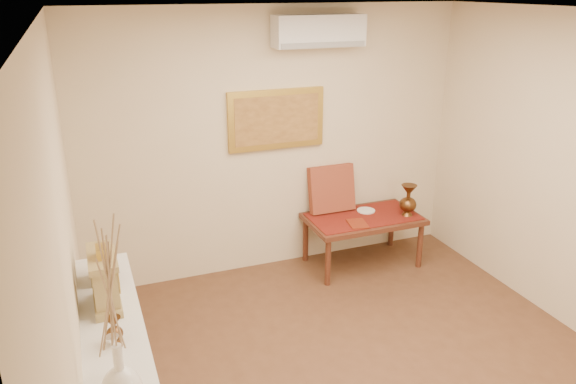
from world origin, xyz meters
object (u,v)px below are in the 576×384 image
white_vase (114,325)px  low_table (363,222)px  wooden_chest (101,263)px  mantel_clock (105,281)px  brass_urn_tall (408,197)px

white_vase → low_table: (2.68, 2.63, -1.00)m
white_vase → wooden_chest: bearing=90.3°
wooden_chest → low_table: wooden_chest is taller
low_table → mantel_clock: bearing=-149.2°
mantel_clock → white_vase: bearing=-90.1°
mantel_clock → low_table: bearing=30.8°
white_vase → brass_urn_tall: 4.06m
mantel_clock → brass_urn_tall: bearing=25.0°
brass_urn_tall → low_table: bearing=163.1°
brass_urn_tall → low_table: size_ratio=0.34×
brass_urn_tall → wooden_chest: size_ratio=1.70×
mantel_clock → wooden_chest: (-0.01, 0.36, -0.05)m
brass_urn_tall → mantel_clock: mantel_clock is taller
wooden_chest → low_table: bearing=24.7°
mantel_clock → low_table: 3.18m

